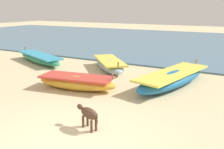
% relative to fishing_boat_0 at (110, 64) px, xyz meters
% --- Properties ---
extents(ground, '(80.00, 80.00, 0.00)m').
position_rel_fishing_boat_0_xyz_m(ground, '(2.66, -6.60, -0.27)').
color(ground, beige).
extents(sea_water, '(60.00, 20.00, 0.08)m').
position_rel_fishing_boat_0_xyz_m(sea_water, '(2.66, 11.45, -0.23)').
color(sea_water, slate).
rests_on(sea_water, ground).
extents(fishing_boat_0, '(3.03, 3.15, 0.70)m').
position_rel_fishing_boat_0_xyz_m(fishing_boat_0, '(0.00, 0.00, 0.00)').
color(fishing_boat_0, '#8CA5B7').
rests_on(fishing_boat_0, ground).
extents(fishing_boat_3, '(2.11, 4.60, 0.76)m').
position_rel_fishing_boat_0_xyz_m(fishing_boat_3, '(3.40, -1.13, 0.03)').
color(fishing_boat_3, '#1E669E').
rests_on(fishing_boat_3, ground).
extents(fishing_boat_4, '(3.17, 1.48, 0.69)m').
position_rel_fishing_boat_0_xyz_m(fishing_boat_4, '(0.40, -3.20, -0.00)').
color(fishing_boat_4, gold).
rests_on(fishing_boat_4, ground).
extents(fishing_boat_6, '(4.36, 2.47, 0.66)m').
position_rel_fishing_boat_0_xyz_m(fishing_boat_6, '(-4.17, -0.39, -0.02)').
color(fishing_boat_6, '#338C66').
rests_on(fishing_boat_6, ground).
extents(calf_far_dark, '(0.83, 0.47, 0.55)m').
position_rel_fishing_boat_0_xyz_m(calf_far_dark, '(2.57, -5.66, 0.13)').
color(calf_far_dark, '#4C3323').
rests_on(calf_far_dark, ground).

